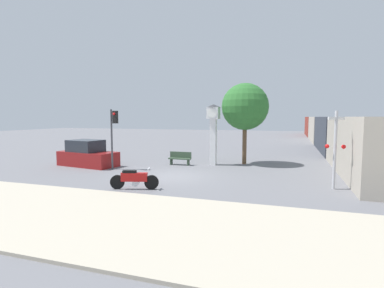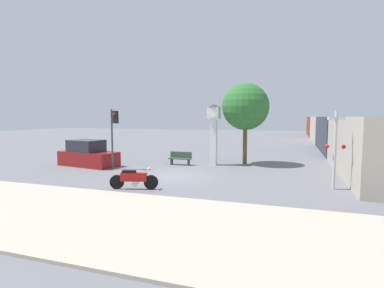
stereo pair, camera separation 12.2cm
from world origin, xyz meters
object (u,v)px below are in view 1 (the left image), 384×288
clock_tower (213,125)px  parked_car (87,155)px  freight_train (327,131)px  bench (180,158)px  railroad_crossing_signal (335,147)px  motorcycle (134,179)px  street_tree (245,107)px  traffic_light (113,128)px

clock_tower → parked_car: clock_tower is taller
freight_train → bench: bearing=-120.9°
freight_train → parked_car: freight_train is taller
freight_train → railroad_crossing_signal: size_ratio=13.89×
clock_tower → bench: size_ratio=2.67×
clock_tower → parked_car: bearing=-158.9°
parked_car → railroad_crossing_signal: bearing=1.9°
motorcycle → parked_car: (-6.41, 4.99, 0.27)m
street_tree → parked_car: street_tree is taller
railroad_crossing_signal → bench: railroad_crossing_signal is taller
street_tree → bench: (-4.27, -1.80, -3.61)m
bench → parked_car: size_ratio=0.36×
traffic_light → bench: size_ratio=2.42×
motorcycle → freight_train: bearing=50.8°
motorcycle → street_tree: 10.60m
motorcycle → railroad_crossing_signal: size_ratio=0.60×
railroad_crossing_signal → clock_tower: bearing=143.9°
clock_tower → parked_car: 9.00m
bench → traffic_light: bearing=-138.1°
bench → parked_car: parked_car is taller
clock_tower → freight_train: bearing=63.3°
parked_car → clock_tower: bearing=30.6°
street_tree → bench: 5.87m
traffic_light → freight_train: bearing=56.2°
parked_car → freight_train: bearing=60.7°
freight_train → motorcycle: bearing=-112.5°
traffic_light → bench: (3.40, 3.05, -2.19)m
clock_tower → street_tree: (2.04, 1.08, 1.28)m
freight_train → parked_car: bearing=-128.9°
freight_train → traffic_light: size_ratio=13.18×
clock_tower → parked_car: (-8.17, -3.15, -2.07)m
clock_tower → street_tree: bearing=27.9°
clock_tower → railroad_crossing_signal: (7.14, -5.20, -0.81)m
traffic_light → street_tree: (7.67, 4.86, 1.42)m
traffic_light → bench: 5.07m
clock_tower → freight_train: (9.30, 18.53, -1.12)m
railroad_crossing_signal → street_tree: size_ratio=0.64×
traffic_light → parked_car: 3.25m
motorcycle → parked_car: parked_car is taller
freight_train → traffic_light: (-14.93, -22.31, 0.98)m
railroad_crossing_signal → freight_train: bearing=84.8°
traffic_light → street_tree: street_tree is taller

